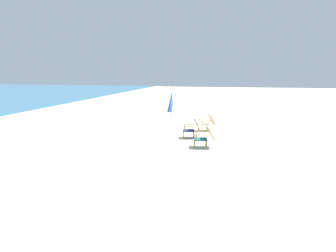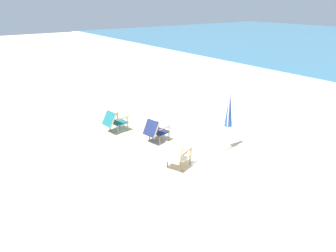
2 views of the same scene
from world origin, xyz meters
The scene contains 5 objects.
ground_plane centered at (0.00, 0.00, 0.00)m, with size 80.00×80.00×0.00m, color beige.
beach_chair_back_right centered at (0.58, -0.68, 0.43)m, with size 0.81×0.89×0.80m.
beach_chair_far_center centered at (-1.10, -0.21, 0.42)m, with size 0.70×0.83×0.79m.
beach_chair_back_left centered at (-2.61, -0.88, 0.42)m, with size 0.69×0.85×0.78m.
umbrella_furled_blue centered at (0.72, 1.10, 1.38)m, with size 0.41×0.45×2.11m.
Camera 1 is at (-13.41, -1.83, 2.80)m, focal length 32.00 mm.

